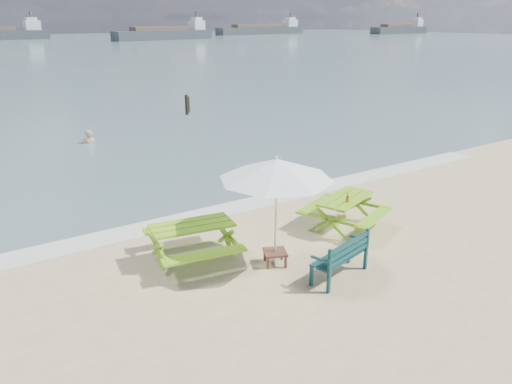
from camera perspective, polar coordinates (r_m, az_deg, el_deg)
foam_strip at (r=13.66m, az=-4.98°, el=-2.35°), size 22.00×0.90×0.01m
picnic_table_left at (r=10.99m, az=-7.26°, el=-5.78°), size 2.06×2.22×0.84m
picnic_table_right at (r=12.74m, az=10.08°, el=-2.39°), size 2.25×2.36×0.81m
park_bench at (r=10.41m, az=9.49°, el=-8.21°), size 1.51×0.80×0.89m
side_table at (r=10.82m, az=2.19°, el=-7.47°), size 0.63×0.63×0.31m
patio_umbrella at (r=10.08m, az=2.33°, el=2.63°), size 3.16×3.16×2.36m
beer_bottle at (r=12.25m, az=10.40°, el=-0.81°), size 0.06×0.06×0.25m
swimmer at (r=22.46m, az=-18.44°, el=4.61°), size 0.69×0.50×1.74m
mooring_pilings at (r=28.05m, az=-7.84°, el=9.66°), size 0.57×0.77×1.28m
cargo_ships at (r=141.64m, az=-9.79°, el=17.54°), size 156.64×41.82×4.40m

